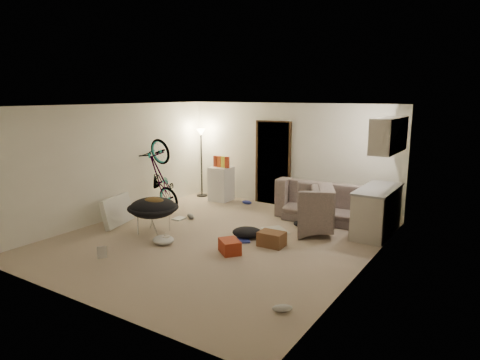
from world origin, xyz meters
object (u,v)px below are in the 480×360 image
Objects in this scene: armchair at (332,216)px; drink_case_a at (272,239)px; saucer_chair at (153,212)px; kitchen_counter at (377,212)px; juicer at (166,239)px; floor_lamp at (201,148)px; sofa at (328,205)px; tv_box at (117,211)px; mini_fridge at (221,184)px; bicycle at (161,192)px; drink_case_b at (230,246)px.

drink_case_a is (-0.65, -1.30, -0.21)m from armchair.
armchair is 3.53m from saucer_chair.
kitchen_counter reaches higher than juicer.
floor_lamp reaches higher than sofa.
kitchen_counter is at bearing 156.41° from sofa.
kitchen_counter is at bearing 11.36° from tv_box.
mini_fridge is at bearing -4.81° from sofa.
kitchen_counter is 2.26m from drink_case_a.
saucer_chair is at bearing 151.30° from juicer.
bicycle is (-3.54, -1.49, 0.14)m from sofa.
juicer is at bearing -74.75° from mini_fridge.
kitchen_counter is 1.28m from sofa.
floor_lamp reaches higher than bicycle.
kitchen_counter reaches higher than sofa.
kitchen_counter is 1.50× the size of saucer_chair.
mini_fridge is (-4.12, 0.55, -0.01)m from kitchen_counter.
kitchen_counter is 3.08m from drink_case_b.
saucer_chair is (1.12, -3.00, -0.89)m from floor_lamp.
tv_box is at bearing -171.32° from drink_case_a.
armchair is at bearing -75.44° from bicycle.
juicer is (1.64, -0.32, -0.22)m from tv_box.
armchair is 4.43m from tv_box.
tv_box is at bearing -178.77° from saucer_chair.
drink_case_a is (3.34, -0.71, -0.33)m from bicycle.
mini_fridge is at bearing 165.09° from drink_case_b.
floor_lamp is 1.89m from bicycle.
drink_case_b is 1.94× the size of juicer.
kitchen_counter is 4.11m from juicer.
drink_case_a is at bearing -128.46° from kitchen_counter.
bicycle reaches higher than kitchen_counter.
saucer_chair reaches higher than tv_box.
bicycle reaches higher than armchair.
sofa is at bearing 0.98° from armchair.
kitchen_counter is 0.69× the size of sofa.
armchair is 1.47m from drink_case_a.
armchair is 3.53m from mini_fridge.
bicycle reaches higher than mini_fridge.
kitchen_counter is 0.86× the size of bicycle.
drink_case_b is (-0.64, -2.90, -0.20)m from sofa.
armchair is (4.09, -1.10, -0.96)m from floor_lamp.
drink_case_a is 2.19× the size of juicer.
armchair is at bearing 61.65° from drink_case_a.
armchair is 1.22× the size of mini_fridge.
bicycle is at bearing 127.78° from saucer_chair.
drink_case_b is (1.88, -0.10, -0.30)m from saucer_chair.
bicycle is 1.70m from mini_fridge.
mini_fridge reaches higher than drink_case_a.
bicycle is 2.01× the size of mini_fridge.
sofa is (3.64, -0.20, -0.99)m from floor_lamp.
armchair is at bearing 43.72° from juicer.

